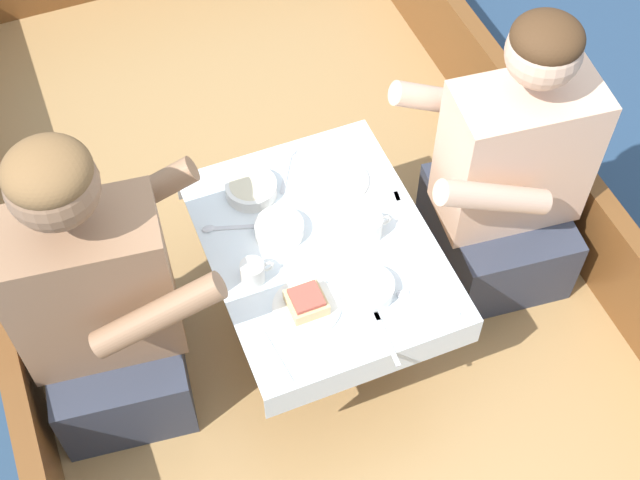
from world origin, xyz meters
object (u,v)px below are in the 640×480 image
object	(u,v)px
person_port	(100,306)
person_starboard	(508,180)
coffee_cup_starboard	(369,226)
sandwich	(306,301)
coffee_cup_port	(253,272)

from	to	relation	value
person_port	person_starboard	size ratio (longest dim) A/B	1.03
person_port	coffee_cup_starboard	bearing A→B (deg)	3.18
sandwich	coffee_cup_starboard	distance (m)	0.29
person_port	person_starboard	xyz separation A→B (m)	(1.19, -0.01, -0.02)
person_port	coffee_cup_starboard	world-z (taller)	person_port
sandwich	coffee_cup_starboard	bearing A→B (deg)	32.82
person_starboard	coffee_cup_port	size ratio (longest dim) A/B	10.52
sandwich	person_port	bearing A→B (deg)	156.95
coffee_cup_port	person_port	bearing A→B (deg)	169.55
coffee_cup_starboard	sandwich	bearing A→B (deg)	-147.18
person_port	coffee_cup_port	bearing A→B (deg)	-3.29
person_starboard	coffee_cup_starboard	distance (m)	0.47
sandwich	coffee_cup_port	xyz separation A→B (m)	(-0.10, 0.14, 0.00)
person_starboard	coffee_cup_port	world-z (taller)	person_starboard
person_starboard	coffee_cup_starboard	xyz separation A→B (m)	(-0.46, -0.05, 0.06)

